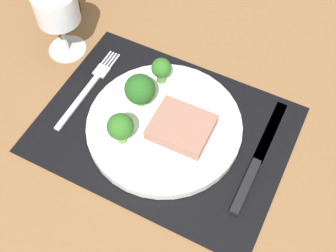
{
  "coord_description": "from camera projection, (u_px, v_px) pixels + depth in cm",
  "views": [
    {
      "loc": [
        18.19,
        -34.53,
        61.08
      ],
      "look_at": [
        0.79,
        -0.19,
        1.9
      ],
      "focal_mm": 46.03,
      "sensor_mm": 36.0,
      "label": 1
    }
  ],
  "objects": [
    {
      "name": "broccoli_back_left",
      "position": [
        161.0,
        69.0,
        0.73
      ],
      "size": [
        3.45,
        3.45,
        5.05
      ],
      "color": "#5B8942",
      "rests_on": "plate"
    },
    {
      "name": "plate",
      "position": [
        164.0,
        126.0,
        0.72
      ],
      "size": [
        25.81,
        25.81,
        1.6
      ],
      "primitive_type": "cylinder",
      "color": "white",
      "rests_on": "placemat"
    },
    {
      "name": "knife",
      "position": [
        256.0,
        163.0,
        0.68
      ],
      "size": [
        1.8,
        23.0,
        0.8
      ],
      "rotation": [
        0.0,
        0.0,
        -0.04
      ],
      "color": "black",
      "rests_on": "placemat"
    },
    {
      "name": "broccoli_near_fork",
      "position": [
        121.0,
        127.0,
        0.66
      ],
      "size": [
        4.24,
        4.24,
        6.09
      ],
      "color": "#6B994C",
      "rests_on": "plate"
    },
    {
      "name": "steak",
      "position": [
        182.0,
        127.0,
        0.69
      ],
      "size": [
        9.68,
        8.29,
        2.09
      ],
      "primitive_type": "cube",
      "rotation": [
        0.0,
        0.0,
        0.02
      ],
      "color": "#9E6B5B",
      "rests_on": "plate"
    },
    {
      "name": "ground_plane",
      "position": [
        164.0,
        134.0,
        0.74
      ],
      "size": [
        140.0,
        110.0,
        3.0
      ],
      "primitive_type": "cube",
      "color": "brown"
    },
    {
      "name": "placemat",
      "position": [
        164.0,
        129.0,
        0.72
      ],
      "size": [
        41.15,
        30.49,
        0.3
      ],
      "primitive_type": "cube",
      "color": "black",
      "rests_on": "ground_plane"
    },
    {
      "name": "broccoli_center",
      "position": [
        140.0,
        89.0,
        0.7
      ],
      "size": [
        5.12,
        5.12,
        6.46
      ],
      "color": "#6B994C",
      "rests_on": "plate"
    },
    {
      "name": "wine_glass",
      "position": [
        57.0,
        11.0,
        0.74
      ],
      "size": [
        7.76,
        7.76,
        13.28
      ],
      "color": "silver",
      "rests_on": "ground_plane"
    },
    {
      "name": "fork",
      "position": [
        89.0,
        88.0,
        0.77
      ],
      "size": [
        2.4,
        19.2,
        0.5
      ],
      "rotation": [
        0.0,
        0.0,
        0.02
      ],
      "color": "silver",
      "rests_on": "placemat"
    }
  ]
}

